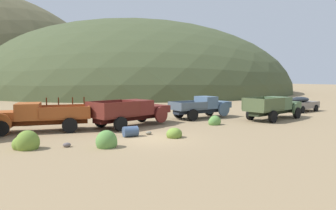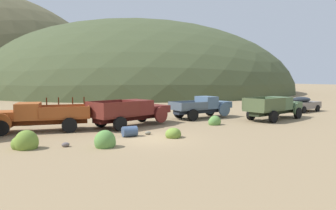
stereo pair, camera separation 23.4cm
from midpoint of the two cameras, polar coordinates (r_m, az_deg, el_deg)
The scene contains 15 objects.
ground_plane at distance 17.77m, azimuth -2.65°, elevation -6.28°, with size 300.00×300.00×0.00m, color #937A56.
hill_center at distance 84.84m, azimuth -6.09°, elevation 2.65°, with size 79.89×84.25×36.24m, color #424C2D.
truck_oxide_orange at distance 21.65m, azimuth -23.90°, elevation -1.94°, with size 6.70×3.04×2.16m.
truck_oxblood at distance 22.59m, azimuth -5.82°, elevation -1.22°, with size 6.57×4.16×1.91m.
truck_chalk_blue at distance 27.08m, azimuth 7.20°, elevation -0.28°, with size 5.86×2.78×1.89m.
truck_weathered_green at distance 27.75m, azimuth 20.00°, elevation -0.38°, with size 6.67×3.58×1.91m.
car_primer_gray at distance 34.97m, azimuth 24.10°, elevation 0.21°, with size 4.80×2.66×1.57m.
oil_drum_tipped at distance 18.44m, azimuth -6.82°, elevation -4.91°, with size 0.87×0.63×0.63m.
bush_lone_scrub at distance 23.12m, azimuth 8.89°, elevation -3.13°, with size 1.00×0.82×0.90m.
bush_between_trucks at distance 15.86m, azimuth -11.22°, elevation -6.81°, with size 1.12×0.99×1.13m.
bush_front_right at distance 18.02m, azimuth 1.48°, elevation -5.47°, with size 0.98×0.86×0.75m.
bush_back_edge at distance 25.18m, azimuth -24.22°, elevation -2.78°, with size 1.33×1.19×1.03m.
bush_near_barrel at distance 16.71m, azimuth -24.84°, elevation -6.48°, with size 1.29×1.17×1.21m.
rock_small at distance 19.00m, azimuth -3.40°, elevation -5.24°, with size 0.37×0.28×0.22m, color #746E5C.
rock_flat at distance 16.46m, azimuth -18.21°, elevation -7.06°, with size 0.40×0.31×0.24m, color #645857.
Camera 2 is at (-6.60, -16.14, 3.48)m, focal length 32.62 mm.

